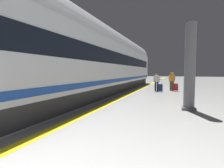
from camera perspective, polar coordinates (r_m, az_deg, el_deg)
The scene contains 10 objects.
safety_line_strip at distance 10.57m, azimuth 3.02°, elevation -4.55°, with size 0.36×80.00×0.01m, color yellow.
tactile_edge_band at distance 10.68m, azimuth 1.28°, elevation -4.46°, with size 0.64×80.00×0.01m, color slate.
high_speed_train at distance 9.81m, azimuth -12.30°, elevation 9.34°, with size 2.94×32.99×4.97m.
passenger_near at distance 14.56m, azimuth 14.56°, elevation 1.28°, with size 0.49×0.20×1.56m.
suitcase_near at distance 14.23m, azimuth 15.65°, elevation -1.12°, with size 0.40×0.27×0.99m.
passenger_mid at distance 15.33m, azimuth 19.18°, elevation 1.45°, with size 0.48×0.28×1.62m.
suitcase_mid at distance 15.17m, azimuth 20.31°, elevation -0.90°, with size 0.40×0.27×0.61m.
passenger_far at distance 16.71m, azimuth 19.38°, elevation 1.62°, with size 0.48×0.28×1.60m.
duffel_bag_far at distance 16.55m, azimuth 20.40°, elevation -1.13°, with size 0.44×0.26×0.36m.
platform_pillar at distance 7.86m, azimuth 24.40°, elevation 4.68°, with size 0.56×0.56×3.60m.
Camera 1 is at (2.28, 0.05, 1.60)m, focal length 27.59 mm.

